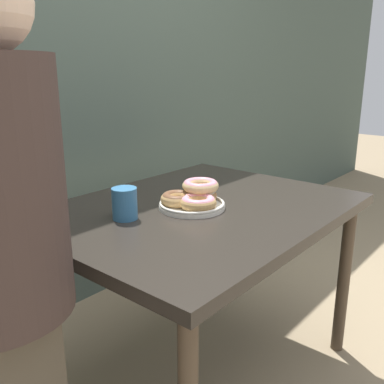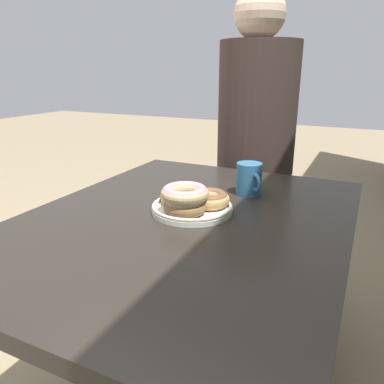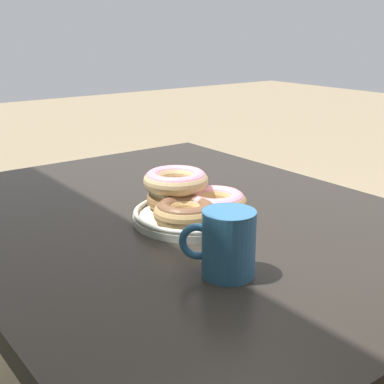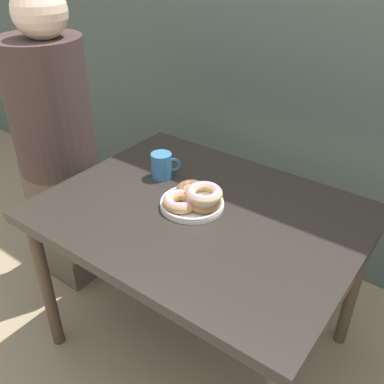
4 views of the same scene
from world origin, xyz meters
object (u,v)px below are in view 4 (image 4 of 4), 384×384
dining_table (201,226)px  coffee_mug (162,165)px  person_figure (54,142)px  donut_plate (194,198)px

dining_table → coffee_mug: (-0.26, 0.10, 0.12)m
dining_table → person_figure: bearing=-177.9°
donut_plate → person_figure: (-0.74, -0.03, 0.02)m
coffee_mug → person_figure: person_figure is taller
dining_table → donut_plate: donut_plate is taller
donut_plate → coffee_mug: size_ratio=2.46×
donut_plate → person_figure: person_figure is taller
dining_table → donut_plate: bearing=-177.8°
coffee_mug → person_figure: 0.53m
donut_plate → coffee_mug: coffee_mug is taller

